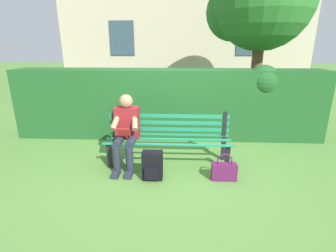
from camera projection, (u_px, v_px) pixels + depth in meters
ground at (168, 163)px, 4.22m from camera, size 60.00×60.00×0.00m
park_bench at (169, 136)px, 4.17m from camera, size 2.05×0.54×0.85m
person_seated at (126, 130)px, 3.97m from camera, size 0.44×0.73×1.17m
hedge_backdrop at (169, 102)px, 5.32m from camera, size 6.40×0.78×1.55m
tree at (258, 2)px, 5.98m from camera, size 2.51×2.39×4.16m
backpack at (152, 166)px, 3.65m from camera, size 0.30×0.25×0.43m
handbag at (224, 171)px, 3.64m from camera, size 0.36×0.14×0.41m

